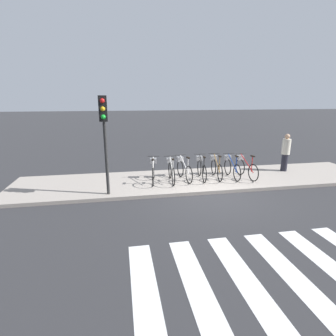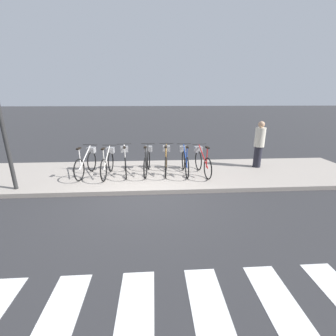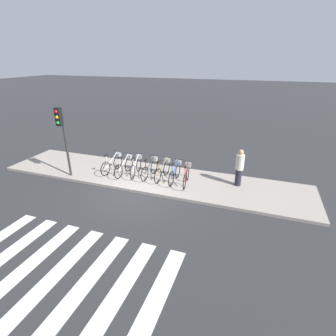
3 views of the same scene
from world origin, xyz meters
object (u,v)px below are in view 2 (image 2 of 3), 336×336
parked_bicycle_1 (108,162)px  parked_bicycle_2 (125,160)px  pedestrian (259,144)px  parked_bicycle_3 (147,160)px  parked_bicycle_6 (202,160)px  parked_bicycle_4 (166,160)px  parked_bicycle_0 (87,162)px  parked_bicycle_5 (185,160)px

parked_bicycle_1 → parked_bicycle_2: size_ratio=1.01×
parked_bicycle_2 → pedestrian: 4.56m
parked_bicycle_3 → parked_bicycle_6: size_ratio=1.00×
parked_bicycle_1 → pedestrian: pedestrian is taller
parked_bicycle_4 → parked_bicycle_2: bearing=-179.5°
parked_bicycle_0 → parked_bicycle_1: (0.67, -0.08, 0.00)m
parked_bicycle_4 → pedestrian: (3.21, 0.39, 0.40)m
parked_bicycle_1 → parked_bicycle_5: same height
parked_bicycle_1 → parked_bicycle_3: same height
parked_bicycle_4 → parked_bicycle_6: 1.15m
parked_bicycle_3 → parked_bicycle_5: (1.20, -0.08, 0.00)m
parked_bicycle_6 → parked_bicycle_1: bearing=179.5°
parked_bicycle_0 → parked_bicycle_2: 1.18m
parked_bicycle_4 → parked_bicycle_0: bearing=-178.2°
parked_bicycle_5 → pedestrian: (2.62, 0.48, 0.40)m
parked_bicycle_2 → pedestrian: pedestrian is taller
parked_bicycle_6 → pedestrian: 2.20m
parked_bicycle_2 → pedestrian: (4.52, 0.40, 0.40)m
parked_bicycle_2 → parked_bicycle_4: bearing=0.5°
parked_bicycle_2 → parked_bicycle_6: (2.44, -0.18, 0.00)m
parked_bicycle_2 → parked_bicycle_3: bearing=-0.3°
parked_bicycle_2 → parked_bicycle_6: 2.45m
parked_bicycle_0 → pedestrian: size_ratio=0.98×
parked_bicycle_5 → parked_bicycle_6: size_ratio=1.00×
parked_bicycle_3 → parked_bicycle_4: size_ratio=1.00×
parked_bicycle_0 → pedestrian: pedestrian is taller
parked_bicycle_3 → pedestrian: size_ratio=0.98×
parked_bicycle_2 → parked_bicycle_4: 1.31m
parked_bicycle_2 → parked_bicycle_5: same height
parked_bicycle_1 → parked_bicycle_6: size_ratio=1.00×
pedestrian → parked_bicycle_2: bearing=-175.0°
parked_bicycle_5 → parked_bicycle_6: same height
parked_bicycle_3 → parked_bicycle_1: bearing=-173.1°
parked_bicycle_0 → parked_bicycle_4: same height
parked_bicycle_3 → pedestrian: 3.86m
parked_bicycle_1 → parked_bicycle_5: size_ratio=1.00×
parked_bicycle_5 → pedestrian: pedestrian is taller
pedestrian → parked_bicycle_4: bearing=-173.2°
parked_bicycle_3 → parked_bicycle_6: (1.74, -0.17, 0.00)m
parked_bicycle_3 → parked_bicycle_6: same height
parked_bicycle_5 → pedestrian: 2.69m
parked_bicycle_0 → parked_bicycle_1: 0.67m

